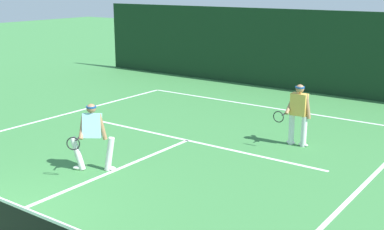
{
  "coord_description": "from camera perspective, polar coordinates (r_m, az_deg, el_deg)",
  "views": [
    {
      "loc": [
        7.65,
        -3.99,
        4.11
      ],
      "look_at": [
        0.76,
        5.57,
        1.0
      ],
      "focal_mm": 47.11,
      "sensor_mm": 36.0,
      "label": 1
    }
  ],
  "objects": [
    {
      "name": "court_line_baseline_far",
      "position": [
        17.31,
        8.48,
        0.89
      ],
      "size": [
        9.67,
        0.1,
        0.01
      ],
      "primitive_type": "cube",
      "color": "white",
      "rests_on": "ground_plane"
    },
    {
      "name": "court_line_service",
      "position": [
        13.54,
        -0.54,
        -2.88
      ],
      "size": [
        7.88,
        0.1,
        0.01
      ],
      "primitive_type": "cube",
      "color": "white",
      "rests_on": "ground_plane"
    },
    {
      "name": "court_line_centre",
      "position": [
        11.27,
        -10.28,
        -6.83
      ],
      "size": [
        0.1,
        6.4,
        0.01
      ],
      "primitive_type": "cube",
      "color": "white",
      "rests_on": "ground_plane"
    },
    {
      "name": "player_near",
      "position": [
        11.39,
        -11.24,
        -2.18
      ],
      "size": [
        0.93,
        1.06,
        1.55
      ],
      "rotation": [
        0.0,
        0.0,
        3.72
      ],
      "color": "silver",
      "rests_on": "ground_plane"
    },
    {
      "name": "player_far",
      "position": [
        13.18,
        11.94,
        0.31
      ],
      "size": [
        0.76,
        0.87,
        1.61
      ],
      "rotation": [
        0.0,
        0.0,
        3.15
      ],
      "color": "silver",
      "rests_on": "ground_plane"
    },
    {
      "name": "back_fence_windscreen",
      "position": [
        19.84,
        12.9,
        7.04
      ],
      "size": [
        20.19,
        0.12,
        3.13
      ],
      "primitive_type": "cube",
      "color": "#14311B",
      "rests_on": "ground_plane"
    }
  ]
}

